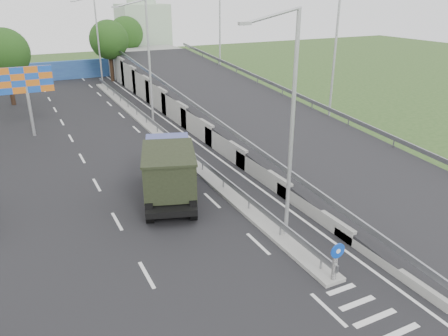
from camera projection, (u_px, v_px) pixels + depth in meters
ground at (373, 317)px, 15.58m from camera, size 160.00×160.00×0.00m
road_surface at (135, 155)px, 30.92m from camera, size 26.00×90.00×0.04m
median at (158, 133)px, 35.43m from camera, size 1.00×44.00×0.20m
overpass_ramp at (239, 103)px, 37.92m from camera, size 10.00×50.00×3.50m
median_guardrail at (157, 125)px, 35.19m from camera, size 0.09×44.00×0.71m
sign_bollard at (336, 261)px, 17.00m from camera, size 0.64×0.23×1.67m
lamp_post_near at (289, 119)px, 18.41m from camera, size 2.74×0.18×10.08m
lamp_post_mid at (147, 58)px, 34.99m from camera, size 2.74×0.18×10.08m
lamp_post_far at (96, 37)px, 51.56m from camera, size 2.74×0.18×10.08m
blue_wall at (59, 71)px, 56.57m from camera, size 30.00×0.50×2.40m
church at (143, 29)px, 67.45m from camera, size 7.00×7.00×13.80m
billboard at (26, 84)px, 33.49m from camera, size 4.00×0.24×5.50m
tree_left_mid at (4, 53)px, 42.64m from camera, size 4.80×4.80×7.60m
tree_median_far at (109, 40)px, 54.24m from camera, size 4.80×4.80×7.60m
tree_ramp_far at (126, 34)px, 61.70m from camera, size 4.80×4.80×7.60m
dump_truck at (169, 169)px, 24.01m from camera, size 4.58×7.39×3.07m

